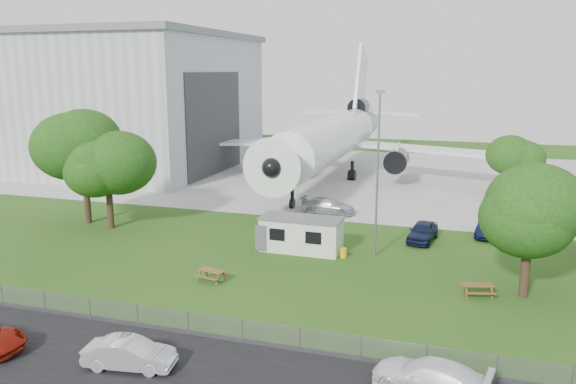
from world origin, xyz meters
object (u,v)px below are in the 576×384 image
(picnic_east, at_px, (477,296))
(car_centre_sedan, at_px, (130,354))
(picnic_west, at_px, (212,281))
(site_cabin, at_px, (301,234))
(hangar, at_px, (90,99))
(airliner, at_px, (332,137))

(picnic_east, height_order, car_centre_sedan, car_centre_sedan)
(picnic_west, distance_m, picnic_east, 16.71)
(picnic_east, relative_size, car_centre_sedan, 0.43)
(site_cabin, relative_size, car_centre_sedan, 1.61)
(hangar, relative_size, site_cabin, 6.35)
(picnic_west, relative_size, picnic_east, 1.00)
(airliner, bearing_deg, hangar, 179.78)
(site_cabin, distance_m, car_centre_sedan, 19.16)
(site_cabin, relative_size, picnic_east, 3.76)
(picnic_west, height_order, car_centre_sedan, car_centre_sedan)
(airliner, bearing_deg, car_centre_sedan, -87.73)
(hangar, distance_m, site_cabin, 51.33)
(picnic_east, distance_m, car_centre_sedan, 20.66)
(site_cabin, height_order, car_centre_sedan, site_cabin)
(site_cabin, bearing_deg, airliner, 98.81)
(hangar, distance_m, picnic_east, 64.76)
(car_centre_sedan, bearing_deg, site_cabin, -16.96)
(site_cabin, bearing_deg, hangar, 143.30)
(picnic_west, height_order, picnic_east, same)
(hangar, relative_size, picnic_east, 23.89)
(hangar, height_order, airliner, hangar)
(airliner, distance_m, car_centre_sedan, 49.36)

